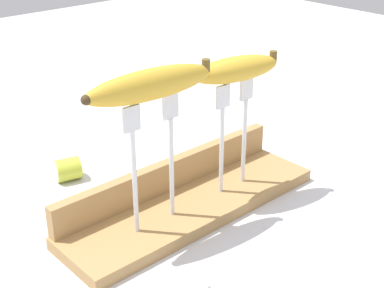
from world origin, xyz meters
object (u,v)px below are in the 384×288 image
at_px(fork_stand_left, 153,152).
at_px(banana_raised_right, 236,69).
at_px(banana_chunk_near, 67,169).
at_px(banana_raised_left, 150,84).
at_px(fork_stand_right, 234,125).

distance_m(fork_stand_left, banana_raised_right, 0.18).
bearing_deg(banana_raised_right, banana_chunk_near, 126.64).
distance_m(banana_raised_right, banana_chunk_near, 0.35).
bearing_deg(fork_stand_left, banana_raised_left, 174.57).
bearing_deg(banana_chunk_near, fork_stand_right, -53.35).
relative_size(fork_stand_right, banana_raised_right, 1.15).
bearing_deg(fork_stand_right, banana_raised_right, 168.49).
xyz_separation_m(fork_stand_right, banana_raised_right, (-0.00, 0.00, 0.09)).
distance_m(banana_raised_left, banana_raised_right, 0.16).
xyz_separation_m(fork_stand_right, banana_chunk_near, (-0.17, 0.23, -0.11)).
bearing_deg(banana_chunk_near, banana_raised_left, -87.34).
relative_size(fork_stand_right, banana_chunk_near, 3.54).
height_order(fork_stand_right, banana_raised_right, banana_raised_right).
height_order(fork_stand_left, banana_raised_left, banana_raised_left).
bearing_deg(fork_stand_right, banana_chunk_near, 126.65).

